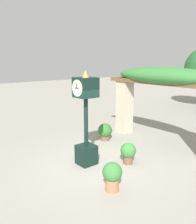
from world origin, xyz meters
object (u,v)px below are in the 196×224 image
object	(u,v)px
potted_plant_near_right	(128,152)
potted_plant_far_left	(112,175)
pedestal_clock	(86,118)
potted_plant_near_left	(105,131)

from	to	relation	value
potted_plant_near_right	potted_plant_far_left	size ratio (longest dim) A/B	0.90
pedestal_clock	potted_plant_far_left	xyz separation A→B (m)	(1.78, -0.48, -1.12)
potted_plant_near_left	pedestal_clock	bearing A→B (deg)	-55.67
pedestal_clock	potted_plant_near_right	distance (m)	1.81
potted_plant_near_left	potted_plant_near_right	world-z (taller)	potted_plant_near_left
potted_plant_near_left	potted_plant_near_right	xyz separation A→B (m)	(2.26, -0.95, 0.01)
pedestal_clock	potted_plant_near_right	bearing A→B (deg)	51.08
potted_plant_far_left	potted_plant_near_left	bearing A→B (deg)	141.54
potted_plant_near_right	potted_plant_far_left	xyz separation A→B (m)	(0.90, -1.56, 0.04)
pedestal_clock	potted_plant_near_left	bearing A→B (deg)	124.33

